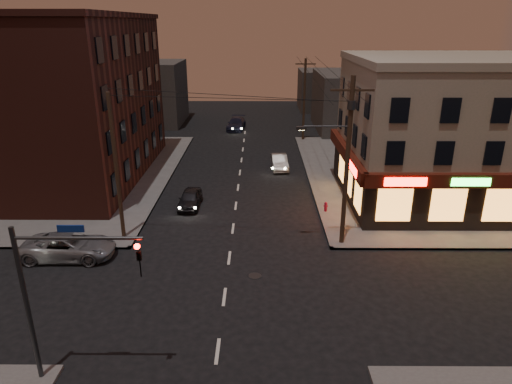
{
  "coord_description": "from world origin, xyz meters",
  "views": [
    {
      "loc": [
        1.68,
        -19.41,
        12.83
      ],
      "look_at": [
        1.54,
        6.37,
        3.2
      ],
      "focal_mm": 32.0,
      "sensor_mm": 36.0,
      "label": 1
    }
  ],
  "objects_px": {
    "sedan_mid": "(279,162)",
    "sedan_near": "(190,199)",
    "suv_cross": "(69,246)",
    "sedan_far": "(236,124)",
    "fire_hydrant": "(326,206)"
  },
  "relations": [
    {
      "from": "suv_cross",
      "to": "sedan_near",
      "type": "relative_size",
      "value": 1.4
    },
    {
      "from": "sedan_far",
      "to": "fire_hydrant",
      "type": "height_order",
      "value": "sedan_far"
    },
    {
      "from": "sedan_near",
      "to": "sedan_mid",
      "type": "relative_size",
      "value": 0.94
    },
    {
      "from": "sedan_far",
      "to": "suv_cross",
      "type": "bearing_deg",
      "value": -98.41
    },
    {
      "from": "suv_cross",
      "to": "sedan_mid",
      "type": "distance_m",
      "value": 21.47
    },
    {
      "from": "sedan_near",
      "to": "sedan_far",
      "type": "distance_m",
      "value": 26.02
    },
    {
      "from": "sedan_near",
      "to": "fire_hydrant",
      "type": "xyz_separation_m",
      "value": [
        9.85,
        -1.17,
        -0.1
      ]
    },
    {
      "from": "sedan_mid",
      "to": "fire_hydrant",
      "type": "relative_size",
      "value": 5.67
    },
    {
      "from": "suv_cross",
      "to": "fire_hydrant",
      "type": "relative_size",
      "value": 7.43
    },
    {
      "from": "sedan_mid",
      "to": "sedan_near",
      "type": "bearing_deg",
      "value": -130.6
    },
    {
      "from": "sedan_mid",
      "to": "fire_hydrant",
      "type": "xyz_separation_m",
      "value": [
        2.86,
        -10.53,
        -0.12
      ]
    },
    {
      "from": "fire_hydrant",
      "to": "sedan_near",
      "type": "bearing_deg",
      "value": 173.2
    },
    {
      "from": "sedan_far",
      "to": "fire_hydrant",
      "type": "relative_size",
      "value": 7.17
    },
    {
      "from": "sedan_mid",
      "to": "fire_hydrant",
      "type": "height_order",
      "value": "sedan_mid"
    },
    {
      "from": "sedan_near",
      "to": "sedan_far",
      "type": "xyz_separation_m",
      "value": [
        2.21,
        25.93,
        0.1
      ]
    }
  ]
}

